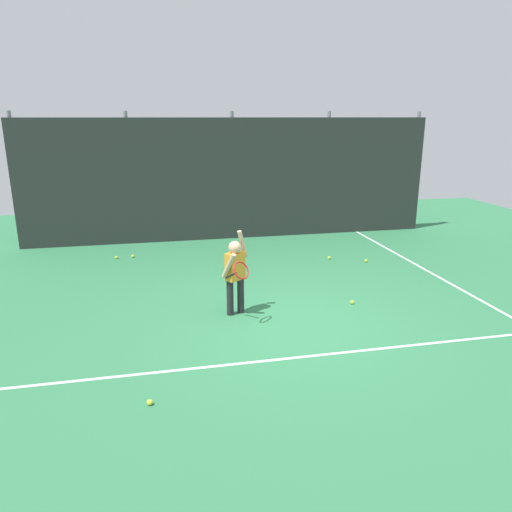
{
  "coord_description": "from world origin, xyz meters",
  "views": [
    {
      "loc": [
        -2.01,
        -6.53,
        3.06
      ],
      "look_at": [
        -0.41,
        0.88,
        0.85
      ],
      "focal_mm": 33.68,
      "sensor_mm": 36.0,
      "label": 1
    }
  ],
  "objects_px": {
    "tennis_ball_0": "(352,302)",
    "tennis_ball_1": "(150,402)",
    "tennis_ball_2": "(117,257)",
    "tennis_ball_5": "(366,261)",
    "tennis_ball_3": "(133,256)",
    "tennis_player": "(235,271)",
    "tennis_ball_4": "(329,258)"
  },
  "relations": [
    {
      "from": "tennis_ball_0",
      "to": "tennis_ball_1",
      "type": "distance_m",
      "value": 4.08
    },
    {
      "from": "tennis_ball_4",
      "to": "tennis_ball_2",
      "type": "bearing_deg",
      "value": 167.36
    },
    {
      "from": "tennis_player",
      "to": "tennis_ball_5",
      "type": "distance_m",
      "value": 4.0
    },
    {
      "from": "tennis_ball_3",
      "to": "tennis_ball_2",
      "type": "bearing_deg",
      "value": -175.24
    },
    {
      "from": "tennis_ball_0",
      "to": "tennis_ball_3",
      "type": "xyz_separation_m",
      "value": [
        -3.72,
        3.67,
        0.0
      ]
    },
    {
      "from": "tennis_ball_2",
      "to": "tennis_ball_5",
      "type": "xyz_separation_m",
      "value": [
        5.34,
        -1.42,
        0.0
      ]
    },
    {
      "from": "tennis_ball_3",
      "to": "tennis_ball_4",
      "type": "height_order",
      "value": "same"
    },
    {
      "from": "tennis_ball_3",
      "to": "tennis_ball_1",
      "type": "bearing_deg",
      "value": -86.58
    },
    {
      "from": "tennis_player",
      "to": "tennis_ball_3",
      "type": "distance_m",
      "value": 4.11
    },
    {
      "from": "tennis_player",
      "to": "tennis_ball_2",
      "type": "height_order",
      "value": "tennis_player"
    },
    {
      "from": "tennis_ball_1",
      "to": "tennis_ball_5",
      "type": "xyz_separation_m",
      "value": [
        4.63,
        4.52,
        0.0
      ]
    },
    {
      "from": "tennis_ball_2",
      "to": "tennis_player",
      "type": "bearing_deg",
      "value": -60.29
    },
    {
      "from": "tennis_player",
      "to": "tennis_ball_0",
      "type": "relative_size",
      "value": 20.46
    },
    {
      "from": "tennis_ball_1",
      "to": "tennis_ball_3",
      "type": "xyz_separation_m",
      "value": [
        -0.36,
        5.98,
        0.0
      ]
    },
    {
      "from": "tennis_player",
      "to": "tennis_ball_1",
      "type": "bearing_deg",
      "value": -155.74
    },
    {
      "from": "tennis_ball_4",
      "to": "tennis_ball_0",
      "type": "bearing_deg",
      "value": -102.12
    },
    {
      "from": "tennis_ball_0",
      "to": "tennis_ball_1",
      "type": "relative_size",
      "value": 1.0
    },
    {
      "from": "tennis_ball_0",
      "to": "tennis_ball_1",
      "type": "height_order",
      "value": "same"
    },
    {
      "from": "tennis_ball_2",
      "to": "tennis_ball_4",
      "type": "bearing_deg",
      "value": -12.64
    },
    {
      "from": "tennis_ball_1",
      "to": "tennis_ball_4",
      "type": "relative_size",
      "value": 1.0
    },
    {
      "from": "tennis_ball_3",
      "to": "tennis_player",
      "type": "bearing_deg",
      "value": -64.85
    },
    {
      "from": "tennis_ball_1",
      "to": "tennis_ball_2",
      "type": "bearing_deg",
      "value": 96.83
    },
    {
      "from": "tennis_ball_0",
      "to": "tennis_ball_1",
      "type": "bearing_deg",
      "value": -145.57
    },
    {
      "from": "tennis_ball_0",
      "to": "tennis_ball_2",
      "type": "bearing_deg",
      "value": 138.24
    },
    {
      "from": "tennis_player",
      "to": "tennis_ball_3",
      "type": "xyz_separation_m",
      "value": [
        -1.72,
        3.67,
        -0.69
      ]
    },
    {
      "from": "tennis_ball_4",
      "to": "tennis_player",
      "type": "bearing_deg",
      "value": -134.57
    },
    {
      "from": "tennis_ball_3",
      "to": "tennis_ball_0",
      "type": "bearing_deg",
      "value": -44.58
    },
    {
      "from": "tennis_ball_2",
      "to": "tennis_ball_3",
      "type": "distance_m",
      "value": 0.36
    },
    {
      "from": "tennis_player",
      "to": "tennis_ball_5",
      "type": "bearing_deg",
      "value": -1.04
    },
    {
      "from": "tennis_ball_0",
      "to": "tennis_ball_2",
      "type": "xyz_separation_m",
      "value": [
        -4.08,
        3.64,
        0.0
      ]
    },
    {
      "from": "tennis_player",
      "to": "tennis_ball_1",
      "type": "distance_m",
      "value": 2.77
    },
    {
      "from": "tennis_ball_4",
      "to": "tennis_ball_5",
      "type": "bearing_deg",
      "value": -28.65
    }
  ]
}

